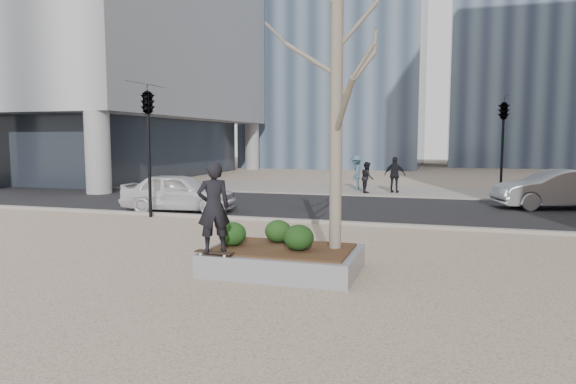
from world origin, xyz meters
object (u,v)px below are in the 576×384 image
(skateboarder, at_px, (214,207))
(police_car, at_px, (179,192))
(skateboard, at_px, (214,253))
(planter, at_px, (283,261))

(skateboarder, distance_m, police_car, 9.40)
(skateboard, xyz_separation_m, police_car, (-5.08, 7.88, 0.24))
(planter, distance_m, skateboard, 1.43)
(planter, bearing_deg, skateboard, -141.34)
(skateboard, xyz_separation_m, skateboarder, (0.00, 0.00, 0.89))
(skateboarder, xyz_separation_m, police_car, (-5.08, 7.88, -0.66))
(skateboard, relative_size, skateboarder, 0.46)
(skateboard, bearing_deg, skateboarder, 0.00)
(planter, height_order, police_car, police_car)
(planter, bearing_deg, police_car, 131.42)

